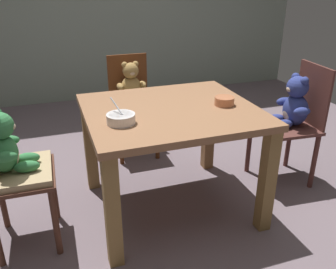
{
  "coord_description": "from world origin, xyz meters",
  "views": [
    {
      "loc": [
        -0.69,
        -1.96,
        1.47
      ],
      "look_at": [
        0.0,
        0.05,
        0.51
      ],
      "focal_mm": 38.58,
      "sensor_mm": 36.0,
      "label": 1
    }
  ],
  "objects_px": {
    "teddy_chair_near_right": "(293,112)",
    "porridge_bowl_terracotta_near_right": "(224,101)",
    "dining_table": "(171,127)",
    "teddy_chair_far_center": "(132,95)",
    "teddy_chair_near_left": "(9,160)",
    "porridge_bowl_white_near_left": "(121,119)"
  },
  "relations": [
    {
      "from": "teddy_chair_near_right",
      "to": "porridge_bowl_terracotta_near_right",
      "type": "distance_m",
      "value": 0.66
    },
    {
      "from": "dining_table",
      "to": "teddy_chair_far_center",
      "type": "relative_size",
      "value": 1.24
    },
    {
      "from": "teddy_chair_near_right",
      "to": "teddy_chair_near_left",
      "type": "height_order",
      "value": "teddy_chair_near_left"
    },
    {
      "from": "dining_table",
      "to": "teddy_chair_near_left",
      "type": "relative_size",
      "value": 1.15
    },
    {
      "from": "teddy_chair_far_center",
      "to": "porridge_bowl_terracotta_near_right",
      "type": "height_order",
      "value": "teddy_chair_far_center"
    },
    {
      "from": "dining_table",
      "to": "teddy_chair_near_left",
      "type": "bearing_deg",
      "value": -176.55
    },
    {
      "from": "teddy_chair_far_center",
      "to": "teddy_chair_near_left",
      "type": "relative_size",
      "value": 0.93
    },
    {
      "from": "teddy_chair_far_center",
      "to": "porridge_bowl_terracotta_near_right",
      "type": "distance_m",
      "value": 1.04
    },
    {
      "from": "teddy_chair_near_left",
      "to": "porridge_bowl_terracotta_near_right",
      "type": "bearing_deg",
      "value": 1.14
    },
    {
      "from": "teddy_chair_far_center",
      "to": "teddy_chair_near_left",
      "type": "xyz_separation_m",
      "value": [
        -0.92,
        -0.95,
        0.02
      ]
    },
    {
      "from": "teddy_chair_near_left",
      "to": "porridge_bowl_white_near_left",
      "type": "distance_m",
      "value": 0.64
    },
    {
      "from": "teddy_chair_near_right",
      "to": "porridge_bowl_terracotta_near_right",
      "type": "height_order",
      "value": "teddy_chair_near_right"
    },
    {
      "from": "dining_table",
      "to": "teddy_chair_near_right",
      "type": "xyz_separation_m",
      "value": [
        0.96,
        0.05,
        -0.04
      ]
    },
    {
      "from": "teddy_chair_near_right",
      "to": "porridge_bowl_white_near_left",
      "type": "xyz_separation_m",
      "value": [
        -1.3,
        -0.2,
        0.19
      ]
    },
    {
      "from": "dining_table",
      "to": "teddy_chair_near_right",
      "type": "distance_m",
      "value": 0.96
    },
    {
      "from": "teddy_chair_near_right",
      "to": "porridge_bowl_terracotta_near_right",
      "type": "bearing_deg",
      "value": 14.44
    },
    {
      "from": "teddy_chair_far_center",
      "to": "porridge_bowl_white_near_left",
      "type": "bearing_deg",
      "value": -16.45
    },
    {
      "from": "teddy_chair_near_right",
      "to": "teddy_chair_near_left",
      "type": "distance_m",
      "value": 1.91
    },
    {
      "from": "teddy_chair_far_center",
      "to": "teddy_chair_near_left",
      "type": "height_order",
      "value": "teddy_chair_near_left"
    },
    {
      "from": "porridge_bowl_terracotta_near_right",
      "to": "teddy_chair_near_left",
      "type": "bearing_deg",
      "value": -179.98
    },
    {
      "from": "dining_table",
      "to": "teddy_chair_far_center",
      "type": "distance_m",
      "value": 0.9
    },
    {
      "from": "porridge_bowl_terracotta_near_right",
      "to": "porridge_bowl_white_near_left",
      "type": "distance_m",
      "value": 0.68
    }
  ]
}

